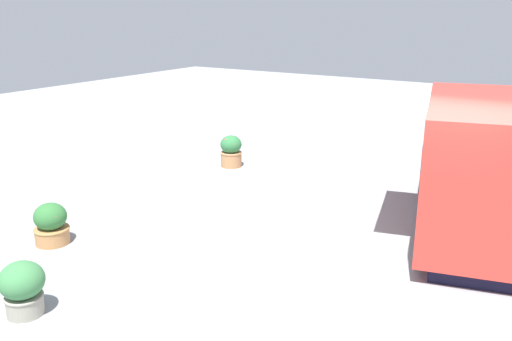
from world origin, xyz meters
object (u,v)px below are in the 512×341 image
at_px(planter_flowering_side, 51,224).
at_px(planter_flowering_near, 22,287).
at_px(food_truck, 491,164).
at_px(planter_flowering_far, 231,151).

bearing_deg(planter_flowering_side, planter_flowering_near, -136.50).
height_order(food_truck, planter_flowering_far, food_truck).
height_order(food_truck, planter_flowering_side, food_truck).
xyz_separation_m(planter_flowering_far, planter_flowering_side, (-5.10, -0.09, -0.05)).
relative_size(food_truck, planter_flowering_far, 7.66).
bearing_deg(food_truck, planter_flowering_side, 128.28).
bearing_deg(planter_flowering_far, planter_flowering_near, -166.79).
xyz_separation_m(food_truck, planter_flowering_far, (0.65, 5.73, -0.73)).
bearing_deg(food_truck, planter_flowering_far, 83.51).
height_order(planter_flowering_near, planter_flowering_side, planter_flowering_near).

